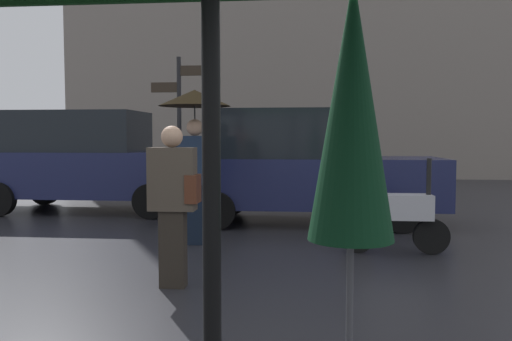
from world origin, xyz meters
The scene contains 7 objects.
folded_patio_umbrella_near centered at (0.77, -0.35, 1.57)m, with size 0.44×0.44×2.29m.
pedestrian_with_umbrella centered at (-1.00, 4.16, 1.66)m, with size 1.00×1.00×2.16m.
pedestrian_with_bag centered at (-0.76, 2.09, 0.92)m, with size 0.50×0.24×1.62m.
parked_scooter centered at (1.63, 3.83, 0.56)m, with size 1.40×0.32×1.23m.
parked_car_left centered at (0.50, 6.12, 0.99)m, with size 4.55×1.84×1.98m.
parked_car_right centered at (-3.87, 7.15, 1.02)m, with size 4.55×1.92×2.02m.
street_signpost centered at (-1.79, 6.43, 1.80)m, with size 1.08×0.08×2.97m.
Camera 1 is at (0.55, -2.91, 1.50)m, focal length 36.20 mm.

